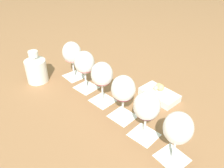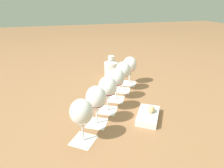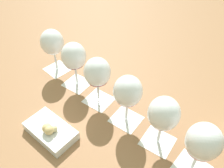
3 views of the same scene
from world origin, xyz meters
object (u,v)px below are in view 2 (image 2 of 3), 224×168
(wine_glass_2, at_px, (116,79))
(wine_glass_4, at_px, (96,99))
(wine_glass_3, at_px, (108,88))
(wine_glass_5, at_px, (81,114))
(ceramic_vase, at_px, (111,68))
(snack_dish, at_px, (148,115))
(wine_glass_1, at_px, (123,71))
(wine_glass_0, at_px, (130,66))

(wine_glass_2, height_order, wine_glass_4, same)
(wine_glass_3, xyz_separation_m, wine_glass_5, (0.17, 0.22, 0.00))
(ceramic_vase, distance_m, snack_dish, 0.63)
(wine_glass_2, bearing_deg, wine_glass_5, 52.28)
(wine_glass_1, distance_m, wine_glass_4, 0.41)
(wine_glass_2, height_order, wine_glass_3, same)
(wine_glass_1, height_order, wine_glass_5, same)
(wine_glass_4, relative_size, snack_dish, 0.97)
(wine_glass_0, bearing_deg, ceramic_vase, -62.61)
(wine_glass_3, bearing_deg, wine_glass_5, 51.69)
(wine_glass_1, bearing_deg, wine_glass_2, 53.48)
(wine_glass_0, height_order, wine_glass_5, same)
(wine_glass_3, bearing_deg, wine_glass_2, -126.55)
(wine_glass_2, relative_size, snack_dish, 0.97)
(wine_glass_2, height_order, wine_glass_5, same)
(wine_glass_5, distance_m, ceramic_vase, 0.79)
(wine_glass_1, xyz_separation_m, ceramic_vase, (0.00, -0.27, -0.06))
(wine_glass_4, bearing_deg, snack_dish, 172.91)
(ceramic_vase, height_order, snack_dish, ceramic_vase)
(wine_glass_3, distance_m, wine_glass_5, 0.28)
(wine_glass_0, xyz_separation_m, wine_glass_5, (0.42, 0.54, -0.00))
(wine_glass_0, relative_size, wine_glass_3, 1.00)
(wine_glass_4, relative_size, ceramic_vase, 1.17)
(wine_glass_3, relative_size, snack_dish, 0.97)
(wine_glass_0, bearing_deg, wine_glass_2, 51.50)
(wine_glass_0, bearing_deg, wine_glass_1, 49.41)
(wine_glass_4, bearing_deg, wine_glass_2, -127.80)
(wine_glass_4, height_order, wine_glass_5, same)
(wine_glass_4, xyz_separation_m, snack_dish, (-0.26, 0.03, -0.11))
(wine_glass_0, relative_size, wine_glass_5, 1.00)
(wine_glass_3, bearing_deg, wine_glass_0, -127.83)
(wine_glass_2, bearing_deg, ceramic_vase, -102.14)
(wine_glass_4, bearing_deg, wine_glass_5, 52.45)
(wine_glass_1, relative_size, wine_glass_3, 1.00)
(snack_dish, bearing_deg, wine_glass_3, -37.85)
(wine_glass_2, bearing_deg, wine_glass_1, -126.52)
(wine_glass_2, height_order, ceramic_vase, wine_glass_2)
(wine_glass_3, distance_m, snack_dish, 0.25)
(wine_glass_1, distance_m, wine_glass_2, 0.14)
(wine_glass_5, relative_size, ceramic_vase, 1.17)
(wine_glass_4, bearing_deg, wine_glass_0, -128.15)
(wine_glass_2, relative_size, wine_glass_5, 1.00)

